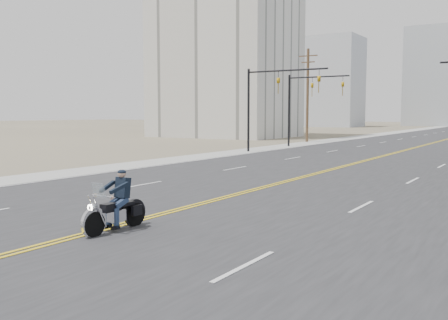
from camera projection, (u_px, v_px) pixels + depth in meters
sidewalk_left at (372, 135)px, 74.71m from camera, size 3.00×200.00×0.01m
traffic_mast_left at (270, 93)px, 41.04m from camera, size 7.10×0.26×7.00m
traffic_mast_far at (305, 97)px, 47.93m from camera, size 6.10×0.26×7.00m
utility_pole_left at (308, 94)px, 56.29m from camera, size 2.20×0.30×10.50m
apartment_block at (225, 29)px, 69.61m from camera, size 18.00×14.00×30.00m
haze_bldg_a at (331, 82)px, 124.04m from camera, size 14.00×12.00×22.00m
haze_bldg_d at (448, 77)px, 132.45m from camera, size 20.00×15.00×26.00m
haze_bldg_f at (300, 97)px, 144.95m from camera, size 12.00×12.00×16.00m
motorcyclist at (115, 201)px, 13.63m from camera, size 0.94×2.17×1.69m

